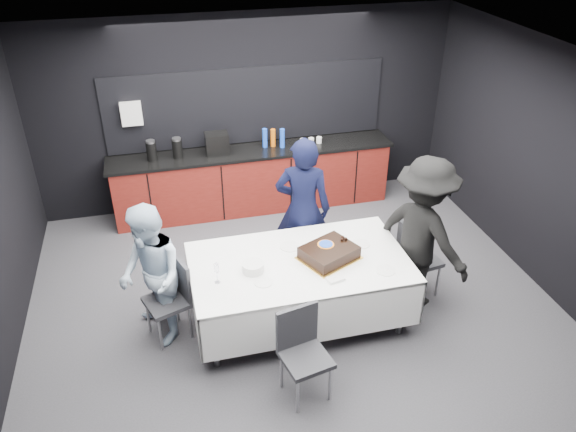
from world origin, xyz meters
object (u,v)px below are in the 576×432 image
object	(u,v)px
party_table	(299,272)
chair_left	(173,293)
chair_near	(302,347)
champagne_flute	(217,270)
person_left	(151,276)
plate_stack	(253,267)
person_right	(422,234)
cake_assembly	(329,253)
chair_right	(415,255)
person_center	(303,209)

from	to	relation	value
party_table	chair_left	world-z (taller)	chair_left
chair_left	chair_near	distance (m)	1.56
champagne_flute	chair_left	xyz separation A→B (m)	(-0.45, 0.25, -0.40)
chair_left	person_left	world-z (taller)	person_left
chair_left	person_left	xyz separation A→B (m)	(-0.19, -0.01, 0.26)
chair_near	person_left	distance (m)	1.71
party_table	plate_stack	size ratio (longest dim) A/B	10.20
chair_left	person_right	bearing A→B (deg)	-2.55
plate_stack	cake_assembly	bearing A→B (deg)	1.92
person_right	plate_stack	bearing A→B (deg)	63.39
plate_stack	champagne_flute	world-z (taller)	champagne_flute
person_left	person_right	bearing A→B (deg)	71.08
cake_assembly	person_right	xyz separation A→B (m)	(1.07, 0.00, 0.06)
chair_right	person_center	xyz separation A→B (m)	(-1.15, 0.73, 0.37)
plate_stack	chair_left	bearing A→B (deg)	169.69
plate_stack	person_right	xyz separation A→B (m)	(1.91, 0.03, 0.08)
party_table	person_left	distance (m)	1.55
chair_near	person_right	bearing A→B (deg)	30.69
person_center	chair_right	bearing A→B (deg)	167.43
party_table	plate_stack	xyz separation A→B (m)	(-0.51, -0.05, 0.19)
person_left	plate_stack	bearing A→B (deg)	65.29
person_center	person_right	bearing A→B (deg)	162.27
person_right	chair_left	bearing A→B (deg)	59.94
chair_left	person_center	distance (m)	1.82
chair_right	person_left	world-z (taller)	person_left
chair_left	person_center	world-z (taller)	person_center
champagne_flute	person_right	xyz separation A→B (m)	(2.29, 0.13, -0.03)
plate_stack	chair_right	distance (m)	1.96
person_center	person_right	distance (m)	1.42
cake_assembly	chair_left	bearing A→B (deg)	175.74
chair_near	party_table	bearing A→B (deg)	76.30
cake_assembly	plate_stack	world-z (taller)	cake_assembly
party_table	person_left	bearing A→B (deg)	176.56
champagne_flute	chair_near	xyz separation A→B (m)	(0.65, -0.84, -0.40)
person_center	chair_left	bearing A→B (deg)	44.66
person_center	champagne_flute	bearing A→B (deg)	60.38
plate_stack	chair_near	distance (m)	1.02
party_table	cake_assembly	xyz separation A→B (m)	(0.32, -0.03, 0.21)
plate_stack	person_left	world-z (taller)	person_left
party_table	champagne_flute	world-z (taller)	champagne_flute
chair_right	chair_near	bearing A→B (deg)	-146.25
cake_assembly	champagne_flute	size ratio (longest dim) A/B	3.22
cake_assembly	chair_left	world-z (taller)	cake_assembly
chair_right	chair_left	bearing A→B (deg)	-179.69
party_table	person_right	size ratio (longest dim) A/B	1.27
champagne_flute	plate_stack	bearing A→B (deg)	14.12
person_left	chair_right	bearing A→B (deg)	73.75
chair_right	chair_near	world-z (taller)	same
person_left	champagne_flute	bearing A→B (deg)	52.76
champagne_flute	person_center	size ratio (longest dim) A/B	0.12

